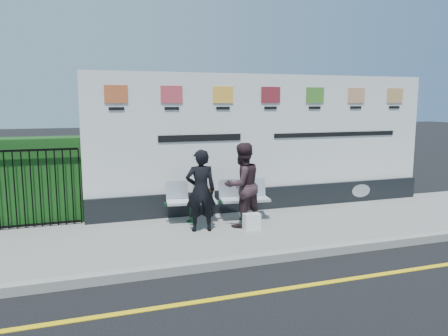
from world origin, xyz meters
name	(u,v)px	position (x,y,z in m)	size (l,w,h in m)	color
ground	(346,280)	(0.00, 0.00, 0.00)	(80.00, 80.00, 0.00)	black
pavement	(272,228)	(0.00, 2.50, 0.06)	(14.00, 3.00, 0.12)	gray
kerb	(311,252)	(0.00, 1.00, 0.07)	(14.00, 0.18, 0.14)	gray
yellow_line	(346,280)	(0.00, 0.00, 0.00)	(14.00, 0.10, 0.01)	yellow
billboard	(268,151)	(0.50, 3.85, 1.42)	(8.00, 0.30, 3.00)	black
hedge	(25,181)	(-4.58, 4.30, 0.97)	(2.35, 0.70, 1.70)	#174515
railing	(23,189)	(-4.58, 3.85, 0.89)	(2.05, 0.06, 1.54)	black
bench	(218,210)	(-0.90, 3.16, 0.34)	(2.08, 0.55, 0.45)	silver
woman_left	(201,191)	(-1.43, 2.60, 0.89)	(0.56, 0.37, 1.54)	black
woman_right	(242,185)	(-0.58, 2.66, 0.94)	(0.79, 0.62, 1.63)	#332127
handbag_brown	(205,194)	(-1.17, 3.20, 0.68)	(0.29, 0.12, 0.23)	#321A0D
carrier_bag_white	(252,222)	(-0.50, 2.37, 0.28)	(0.31, 0.19, 0.31)	silver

